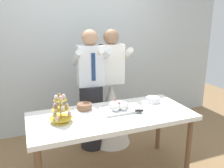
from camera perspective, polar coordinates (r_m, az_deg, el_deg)
rear_wall at (r=3.81m, az=-8.09°, el=10.35°), size 5.20×0.10×2.90m
dessert_table at (r=2.64m, az=-0.01°, el=-8.81°), size 1.80×0.80×0.78m
cupcake_stand at (r=2.43m, az=-12.37°, el=-6.25°), size 0.23×0.23×0.31m
main_cake_tray at (r=2.69m, az=1.71°, el=-5.65°), size 0.43×0.34×0.12m
plate_stack at (r=3.00m, az=9.89°, el=-3.78°), size 0.17×0.18×0.07m
round_cake at (r=2.72m, az=-6.70°, el=-5.61°), size 0.24×0.24×0.08m
person_groom at (r=3.24m, az=-5.04°, el=-3.26°), size 0.49×0.52×1.66m
person_bride at (r=3.40m, az=-0.20°, el=-5.21°), size 0.56×0.56×1.66m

